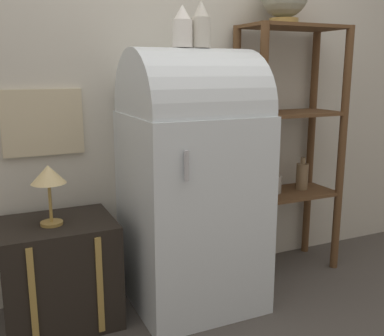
# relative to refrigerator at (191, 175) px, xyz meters

# --- Properties ---
(ground_plane) EXTENTS (12.00, 12.00, 0.00)m
(ground_plane) POSITION_rel_refrigerator_xyz_m (0.00, -0.21, -0.74)
(ground_plane) COLOR #4C4742
(wall_back) EXTENTS (7.00, 0.09, 2.70)m
(wall_back) POSITION_rel_refrigerator_xyz_m (-0.00, 0.36, 0.61)
(wall_back) COLOR beige
(wall_back) RESTS_ON ground_plane
(refrigerator) EXTENTS (0.68, 0.70, 1.41)m
(refrigerator) POSITION_rel_refrigerator_xyz_m (0.00, 0.00, 0.00)
(refrigerator) COLOR silver
(refrigerator) RESTS_ON ground_plane
(suitcase_trunk) EXTENTS (0.56, 0.46, 0.55)m
(suitcase_trunk) POSITION_rel_refrigerator_xyz_m (-0.72, 0.07, -0.46)
(suitcase_trunk) COLOR black
(suitcase_trunk) RESTS_ON ground_plane
(shelf_unit) EXTENTS (0.66, 0.35, 1.56)m
(shelf_unit) POSITION_rel_refrigerator_xyz_m (0.74, 0.14, 0.15)
(shelf_unit) COLOR brown
(shelf_unit) RESTS_ON ground_plane
(vase_left) EXTENTS (0.10, 0.10, 0.21)m
(vase_left) POSITION_rel_refrigerator_xyz_m (-0.05, 0.00, 0.78)
(vase_left) COLOR white
(vase_left) RESTS_ON refrigerator
(vase_center) EXTENTS (0.10, 0.10, 0.23)m
(vase_center) POSITION_rel_refrigerator_xyz_m (0.05, -0.00, 0.79)
(vase_center) COLOR beige
(vase_center) RESTS_ON refrigerator
(desk_lamp) EXTENTS (0.17, 0.17, 0.30)m
(desk_lamp) POSITION_rel_refrigerator_xyz_m (-0.75, 0.04, 0.05)
(desk_lamp) COLOR #AD8942
(desk_lamp) RESTS_ON suitcase_trunk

